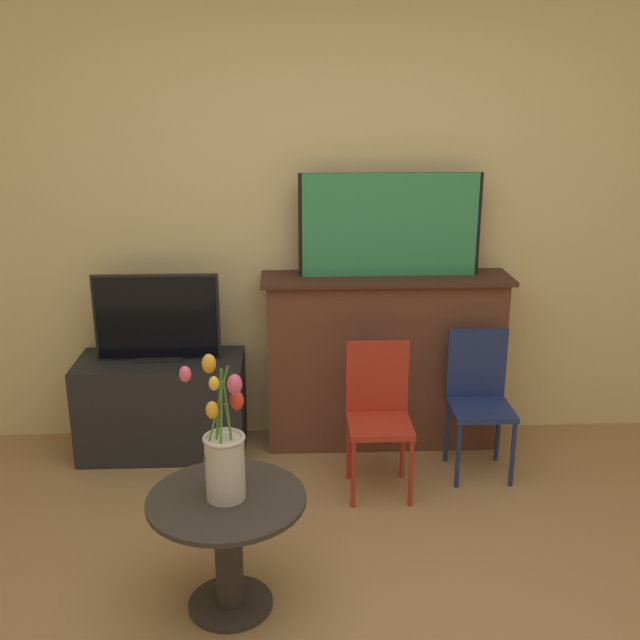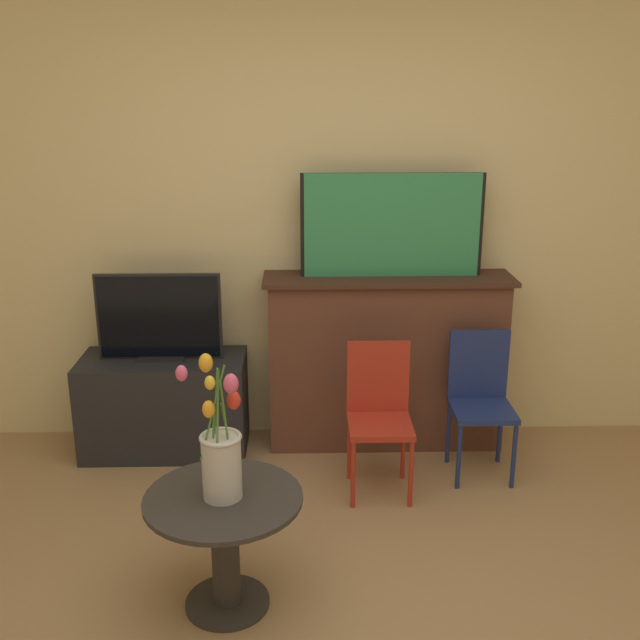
% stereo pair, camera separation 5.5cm
% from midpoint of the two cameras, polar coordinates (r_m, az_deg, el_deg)
% --- Properties ---
extents(wall_back, '(8.00, 0.06, 2.70)m').
position_cam_midpoint_polar(wall_back, '(4.19, 1.42, 8.76)').
color(wall_back, beige).
rests_on(wall_back, ground).
extents(fireplace_mantel, '(1.37, 0.35, 0.99)m').
position_cam_midpoint_polar(fireplace_mantel, '(4.25, 5.42, -2.94)').
color(fireplace_mantel, brown).
rests_on(fireplace_mantel, ground).
extents(painting, '(0.98, 0.03, 0.56)m').
position_cam_midpoint_polar(painting, '(4.06, 5.90, 7.19)').
color(painting, black).
rests_on(painting, fireplace_mantel).
extents(tv_stand, '(0.91, 0.43, 0.55)m').
position_cam_midpoint_polar(tv_stand, '(4.30, -11.38, -6.33)').
color(tv_stand, '#232326').
rests_on(tv_stand, ground).
extents(tv_monitor, '(0.68, 0.12, 0.48)m').
position_cam_midpoint_polar(tv_monitor, '(4.13, -11.78, 0.13)').
color(tv_monitor, black).
rests_on(tv_monitor, tv_stand).
extents(chair_red, '(0.32, 0.32, 0.76)m').
position_cam_midpoint_polar(chair_red, '(3.79, 4.94, -6.75)').
color(chair_red, '#B22D1E').
rests_on(chair_red, ground).
extents(chair_blue, '(0.32, 0.32, 0.76)m').
position_cam_midpoint_polar(chair_blue, '(4.03, 12.51, -5.56)').
color(chair_blue, navy).
rests_on(chair_blue, ground).
extents(side_table, '(0.61, 0.61, 0.49)m').
position_cam_midpoint_polar(side_table, '(3.03, -6.73, -15.94)').
color(side_table, '#332D28').
rests_on(side_table, ground).
extents(vase_tulips, '(0.22, 0.21, 0.56)m').
position_cam_midpoint_polar(vase_tulips, '(2.85, -7.01, -10.08)').
color(vase_tulips, beige).
rests_on(vase_tulips, side_table).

